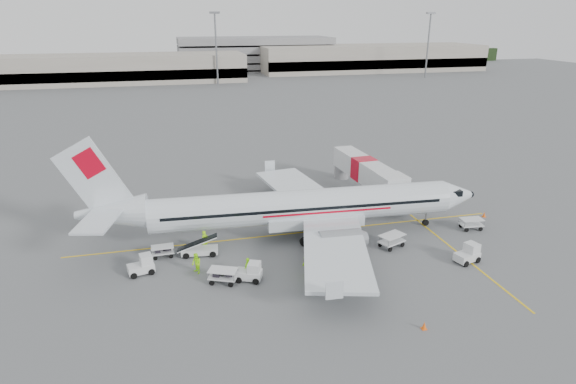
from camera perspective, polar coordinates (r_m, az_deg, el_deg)
The scene contains 26 objects.
ground at distance 49.24m, azimuth 0.56°, elevation -4.93°, with size 360.00×360.00×0.00m, color #56595B.
stripe_lead at distance 49.23m, azimuth 0.56°, elevation -4.93°, with size 44.00×0.20×0.01m, color yellow.
stripe_cross at distance 48.02m, azimuth 19.60°, elevation -6.87°, with size 0.20×20.00×0.01m, color yellow.
terminal_west at distance 176.33m, azimuth -23.90°, elevation 13.12°, with size 110.00×22.00×9.00m, color gray, non-canonical shape.
terminal_east at distance 205.57m, azimuth 9.77°, elevation 15.39°, with size 90.00×26.00×10.00m, color gray, non-canonical shape.
parking_garage at distance 206.85m, azimuth -3.95°, elevation 16.21°, with size 62.00×24.00×14.00m, color slate, non-canonical shape.
treeline at distance 219.21m, azimuth -11.32°, elevation 15.05°, with size 300.00×3.00×6.00m, color black, non-canonical shape.
mast_center at distance 162.30m, azimuth -8.49°, elevation 16.41°, with size 3.20×1.20×22.00m, color slate, non-canonical shape.
mast_east at distance 185.46m, azimuth 16.25°, elevation 16.29°, with size 3.20×1.20×22.00m, color slate, non-canonical shape.
aircraft at distance 46.80m, azimuth 1.84°, elevation 0.85°, with size 39.31×30.81×10.84m, color silver, non-canonical shape.
jet_bridge at distance 60.06m, azimuth 8.94°, elevation 1.85°, with size 3.25×17.34×4.55m, color silver, non-canonical shape.
belt_loader at distance 45.28m, azimuth -10.48°, elevation -5.95°, with size 4.45×1.67×2.41m, color silver, non-canonical shape.
tug_fore at distance 46.32m, azimuth 20.48°, elevation -6.82°, with size 2.22×1.27×1.72m, color silver, non-canonical shape.
tug_mid at distance 40.79m, azimuth -4.68°, elevation -9.35°, with size 2.13×1.22×1.65m, color silver, non-canonical shape.
tug_aft at distance 43.46m, azimuth -17.07°, elevation -8.26°, with size 2.17×1.24×1.68m, color silver, non-canonical shape.
cart_loaded_a at distance 40.78m, azimuth -7.70°, elevation -9.84°, with size 2.32×1.37×1.21m, color silver, non-canonical shape.
cart_loaded_b at distance 45.95m, azimuth -14.62°, elevation -6.83°, with size 2.03×1.20×1.06m, color silver, non-canonical shape.
cart_empty_a at distance 47.29m, azimuth 12.19°, elevation -5.66°, with size 2.46×1.45×1.28m, color silver, non-canonical shape.
cart_empty_b at distance 53.47m, azimuth 20.89°, elevation -3.55°, with size 2.26×1.33×1.18m, color silver, non-canonical shape.
cone_nose at distance 57.32m, azimuth 22.23°, elevation -2.47°, with size 0.37×0.37×0.60m, color #FF5E0F.
cone_port at distance 58.29m, azimuth 1.83°, elevation -0.55°, with size 0.36×0.36×0.58m, color #FF5E0F.
cone_stbd at distance 36.54m, azimuth 15.85°, elevation -14.96°, with size 0.37×0.37×0.60m, color #FF5E0F.
crew_a at distance 46.24m, azimuth -9.83°, elevation -5.67°, with size 0.70×0.46×1.93m, color #93DF0F.
crew_b at distance 42.36m, azimuth -10.81°, elevation -8.32°, with size 0.90×0.70×1.86m, color #93DF0F.
crew_c at distance 41.38m, azimuth 2.36°, elevation -8.65°, with size 1.22×0.70×1.88m, color #93DF0F.
crew_d at distance 41.42m, azimuth -4.75°, elevation -8.83°, with size 0.99×0.41×1.69m, color #93DF0F.
Camera 1 is at (-11.18, -43.19, 20.82)m, focal length 30.00 mm.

